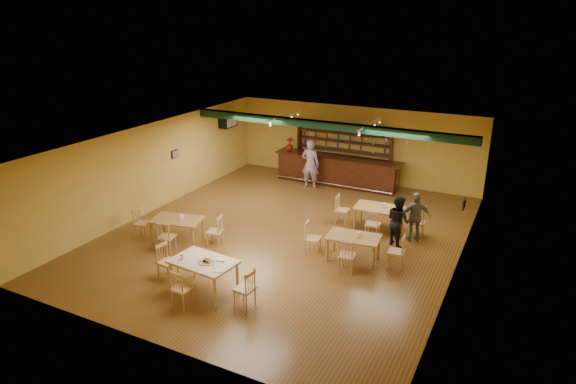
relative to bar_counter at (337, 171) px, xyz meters
The scene contains 22 objects.
floor 5.20m from the bar_counter, 85.69° to the right, with size 12.00×12.00×0.00m, color brown.
ceiling_beam 3.31m from the bar_counter, 80.63° to the right, with size 10.00×0.30×0.25m, color black.
track_rail_left 3.27m from the bar_counter, 128.90° to the right, with size 0.05×2.50×0.05m, color silver.
track_rail_right 3.45m from the bar_counter, 44.39° to the right, with size 0.05×2.50×0.05m, color silver.
ac_unit 4.85m from the bar_counter, 167.85° to the right, with size 0.34×0.70×0.48m, color silver.
picture_left 6.29m from the bar_counter, 137.83° to the right, with size 0.04×0.34×0.28m, color black.
picture_right 7.18m from the bar_counter, 40.95° to the right, with size 0.04×0.34×0.28m, color black.
bar_counter is the anchor object (origin of this frame).
back_bar_hutch 0.85m from the bar_counter, 90.00° to the left, with size 3.94×0.40×2.28m, color black.
poinsettia 2.25m from the bar_counter, behind, with size 0.29×0.29×0.52m, color #B01B10.
dining_table_b 4.49m from the bar_counter, 51.61° to the right, with size 1.49×0.89×0.75m, color olive.
dining_table_c 7.40m from the bar_counter, 107.73° to the right, with size 1.45×0.87×0.73m, color olive.
dining_table_d 6.44m from the bar_counter, 64.51° to the right, with size 1.43×0.86×0.71m, color olive.
near_table 9.00m from the bar_counter, 89.31° to the right, with size 1.54×0.99×0.82m, color #CBAD88.
pizza_tray 9.01m from the bar_counter, 88.61° to the right, with size 0.40×0.40×0.01m, color silver.
parmesan_shaker 9.18m from the bar_counter, 92.41° to the right, with size 0.07×0.07×0.11m, color #EAE5C6.
napkin_stack 8.80m from the bar_counter, 86.78° to the right, with size 0.20×0.15×0.03m, color white.
pizza_server 8.96m from the bar_counter, 87.55° to the right, with size 0.32×0.09×0.00m, color silver.
side_plate 9.25m from the bar_counter, 85.58° to the right, with size 0.22×0.22×0.01m, color white.
patron_bar 1.20m from the bar_counter, 133.72° to the right, with size 0.69×0.45×1.89m, color #9251B1.
patron_right_a 5.61m from the bar_counter, 50.28° to the right, with size 0.74×0.58×1.52m, color black.
patron_right_b 5.51m from the bar_counter, 43.84° to the right, with size 0.89×0.37×1.52m, color slate.
Camera 1 is at (6.32, -12.39, 6.39)m, focal length 30.96 mm.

